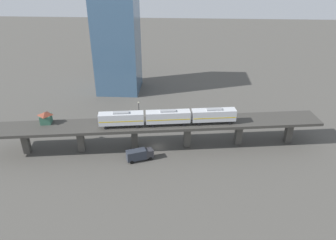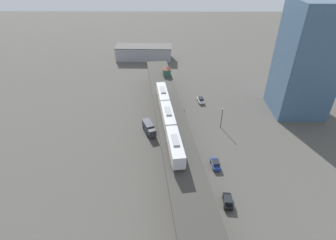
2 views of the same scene
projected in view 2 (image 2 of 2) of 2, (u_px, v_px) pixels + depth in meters
name	position (u px, v px, depth m)	size (l,w,h in m)	color
ground_plane	(171.00, 141.00, 77.41)	(400.00, 400.00, 0.00)	#4C4944
elevated_viaduct	(172.00, 122.00, 73.61)	(20.96, 92.28, 7.86)	#393733
subway_train	(168.00, 117.00, 69.24)	(7.89, 37.23, 4.45)	silver
signal_hut	(167.00, 71.00, 97.98)	(3.63, 3.63, 3.40)	#33604C
street_car_blue	(216.00, 164.00, 67.74)	(2.24, 4.54, 1.89)	#233D93
street_car_black	(228.00, 201.00, 57.62)	(2.22, 4.53, 1.89)	black
street_car_white	(201.00, 100.00, 96.90)	(2.38, 4.59, 1.89)	silver
delivery_truck	(149.00, 128.00, 80.16)	(4.83, 7.51, 3.20)	#333338
street_lamp	(222.00, 116.00, 81.30)	(0.44, 0.44, 6.94)	black
warehouse_building	(144.00, 52.00, 135.03)	(28.73, 10.67, 6.80)	#99999E
office_tower	(307.00, 61.00, 83.12)	(16.00, 16.00, 36.00)	#3D5B7A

